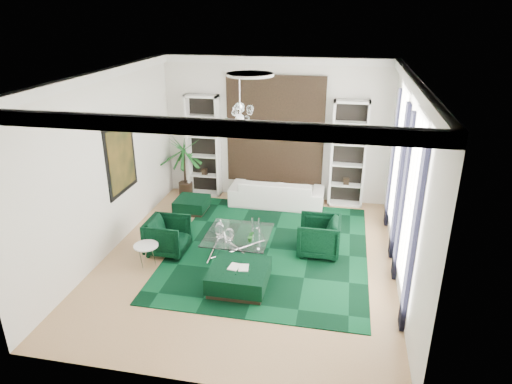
% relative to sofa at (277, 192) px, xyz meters
% --- Properties ---
extents(floor, '(6.00, 7.00, 0.02)m').
position_rel_sofa_xyz_m(floor, '(-0.16, -2.92, -0.37)').
color(floor, tan).
rests_on(floor, ground).
extents(ceiling, '(6.00, 7.00, 0.02)m').
position_rel_sofa_xyz_m(ceiling, '(-0.16, -2.92, 3.45)').
color(ceiling, white).
rests_on(ceiling, ground).
extents(wall_back, '(6.00, 0.02, 3.80)m').
position_rel_sofa_xyz_m(wall_back, '(-0.16, 0.59, 1.54)').
color(wall_back, silver).
rests_on(wall_back, ground).
extents(wall_front, '(6.00, 0.02, 3.80)m').
position_rel_sofa_xyz_m(wall_front, '(-0.16, -6.43, 1.54)').
color(wall_front, silver).
rests_on(wall_front, ground).
extents(wall_left, '(0.02, 7.00, 3.80)m').
position_rel_sofa_xyz_m(wall_left, '(-3.17, -2.92, 1.54)').
color(wall_left, silver).
rests_on(wall_left, ground).
extents(wall_right, '(0.02, 7.00, 3.80)m').
position_rel_sofa_xyz_m(wall_right, '(2.85, -2.92, 1.54)').
color(wall_right, silver).
rests_on(wall_right, ground).
extents(crown_molding, '(6.00, 7.00, 0.18)m').
position_rel_sofa_xyz_m(crown_molding, '(-0.16, -2.92, 3.34)').
color(crown_molding, white).
rests_on(crown_molding, ceiling).
extents(ceiling_medallion, '(0.90, 0.90, 0.05)m').
position_rel_sofa_xyz_m(ceiling_medallion, '(-0.16, -2.62, 3.41)').
color(ceiling_medallion, white).
rests_on(ceiling_medallion, ceiling).
extents(tapestry, '(2.50, 0.06, 2.80)m').
position_rel_sofa_xyz_m(tapestry, '(-0.16, 0.54, 1.54)').
color(tapestry, black).
rests_on(tapestry, wall_back).
extents(shelving_left, '(0.90, 0.38, 2.80)m').
position_rel_sofa_xyz_m(shelving_left, '(-2.11, 0.39, 1.04)').
color(shelving_left, white).
rests_on(shelving_left, floor).
extents(shelving_right, '(0.90, 0.38, 2.80)m').
position_rel_sofa_xyz_m(shelving_right, '(1.79, 0.39, 1.04)').
color(shelving_right, white).
rests_on(shelving_right, floor).
extents(painting, '(0.04, 1.30, 1.60)m').
position_rel_sofa_xyz_m(painting, '(-3.13, -2.32, 1.49)').
color(painting, black).
rests_on(painting, wall_left).
extents(window_near, '(0.03, 1.10, 2.90)m').
position_rel_sofa_xyz_m(window_near, '(2.83, -3.82, 1.54)').
color(window_near, white).
rests_on(window_near, wall_right).
extents(curtain_near_a, '(0.07, 0.30, 3.25)m').
position_rel_sofa_xyz_m(curtain_near_a, '(2.80, -4.60, 1.29)').
color(curtain_near_a, black).
rests_on(curtain_near_a, floor).
extents(curtain_near_b, '(0.07, 0.30, 3.25)m').
position_rel_sofa_xyz_m(curtain_near_b, '(2.80, -3.04, 1.29)').
color(curtain_near_b, black).
rests_on(curtain_near_b, floor).
extents(window_far, '(0.03, 1.10, 2.90)m').
position_rel_sofa_xyz_m(window_far, '(2.83, -1.42, 1.54)').
color(window_far, white).
rests_on(window_far, wall_right).
extents(curtain_far_a, '(0.07, 0.30, 3.25)m').
position_rel_sofa_xyz_m(curtain_far_a, '(2.80, -2.20, 1.29)').
color(curtain_far_a, black).
rests_on(curtain_far_a, floor).
extents(curtain_far_b, '(0.07, 0.30, 3.25)m').
position_rel_sofa_xyz_m(curtain_far_b, '(2.80, -0.64, 1.29)').
color(curtain_far_b, black).
rests_on(curtain_far_b, floor).
extents(rug, '(4.20, 5.00, 0.02)m').
position_rel_sofa_xyz_m(rug, '(0.21, -2.43, -0.35)').
color(rug, black).
rests_on(rug, floor).
extents(sofa, '(2.47, 0.97, 0.72)m').
position_rel_sofa_xyz_m(sofa, '(0.00, 0.00, 0.00)').
color(sofa, white).
rests_on(sofa, floor).
extents(armchair_left, '(0.85, 0.83, 0.77)m').
position_rel_sofa_xyz_m(armchair_left, '(-1.91, -2.97, 0.03)').
color(armchair_left, black).
rests_on(armchair_left, floor).
extents(armchair_right, '(0.89, 0.87, 0.81)m').
position_rel_sofa_xyz_m(armchair_right, '(1.27, -2.39, 0.05)').
color(armchair_right, black).
rests_on(armchair_right, floor).
extents(coffee_table, '(1.34, 1.34, 0.46)m').
position_rel_sofa_xyz_m(coffee_table, '(-0.41, -2.74, -0.13)').
color(coffee_table, white).
rests_on(coffee_table, floor).
extents(ottoman_side, '(0.80, 0.80, 0.35)m').
position_rel_sofa_xyz_m(ottoman_side, '(-2.09, -0.84, -0.18)').
color(ottoman_side, black).
rests_on(ottoman_side, floor).
extents(ottoman_front, '(1.07, 1.07, 0.43)m').
position_rel_sofa_xyz_m(ottoman_front, '(-0.10, -3.99, -0.15)').
color(ottoman_front, black).
rests_on(ottoman_front, floor).
extents(book, '(0.38, 0.26, 0.03)m').
position_rel_sofa_xyz_m(book, '(-0.10, -3.99, 0.08)').
color(book, white).
rests_on(book, ottoman_front).
extents(side_table, '(0.49, 0.49, 0.47)m').
position_rel_sofa_xyz_m(side_table, '(-2.12, -3.61, -0.12)').
color(side_table, white).
rests_on(side_table, floor).
extents(palm, '(1.33, 1.33, 2.13)m').
position_rel_sofa_xyz_m(palm, '(-2.64, 0.23, 0.71)').
color(palm, '#19591E').
rests_on(palm, floor).
extents(chandelier, '(0.81, 0.81, 0.73)m').
position_rel_sofa_xyz_m(chandelier, '(-0.44, -2.33, 2.49)').
color(chandelier, white).
rests_on(chandelier, ceiling).
extents(table_plant, '(0.14, 0.11, 0.25)m').
position_rel_sofa_xyz_m(table_plant, '(-0.08, -3.02, 0.23)').
color(table_plant, '#19591E').
rests_on(table_plant, coffee_table).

